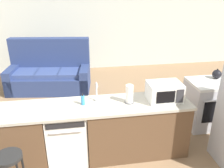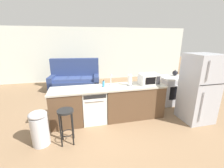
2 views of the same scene
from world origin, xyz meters
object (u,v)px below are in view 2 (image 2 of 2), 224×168
(dishwasher, at_px, (94,106))
(stove_range, at_px, (171,90))
(paper_towel_roll, at_px, (130,80))
(kettle, at_px, (175,73))
(trash_bin, at_px, (40,128))
(bar_stool, at_px, (66,119))
(couch, at_px, (75,80))
(refrigerator, at_px, (199,88))
(soap_bottle, at_px, (103,84))
(microwave, at_px, (149,79))

(dishwasher, relative_size, stove_range, 0.93)
(paper_towel_roll, relative_size, kettle, 1.38)
(paper_towel_roll, xyz_separation_m, trash_bin, (-2.11, -0.68, -0.66))
(bar_stool, xyz_separation_m, couch, (0.17, 3.52, -0.14))
(refrigerator, height_order, trash_bin, refrigerator)
(refrigerator, xyz_separation_m, trash_bin, (-3.77, -0.13, -0.49))
(paper_towel_roll, relative_size, soap_bottle, 1.60)
(bar_stool, height_order, trash_bin, same)
(microwave, xyz_separation_m, trash_bin, (-2.65, -0.68, -0.66))
(trash_bin, bearing_deg, stove_range, 18.08)
(bar_stool, bearing_deg, trash_bin, 172.30)
(stove_range, distance_m, soap_bottle, 2.45)
(paper_towel_roll, relative_size, trash_bin, 0.38)
(microwave, distance_m, trash_bin, 2.82)
(refrigerator, bearing_deg, soap_bottle, 165.73)
(refrigerator, relative_size, bar_stool, 2.34)
(dishwasher, distance_m, microwave, 1.61)
(kettle, height_order, trash_bin, kettle)
(soap_bottle, height_order, trash_bin, soap_bottle)
(paper_towel_roll, xyz_separation_m, couch, (-1.42, 2.77, -0.64))
(stove_range, bearing_deg, microwave, -153.73)
(soap_bottle, xyz_separation_m, trash_bin, (-1.43, -0.73, -0.59))
(paper_towel_roll, distance_m, kettle, 1.94)
(soap_bottle, distance_m, kettle, 2.59)
(microwave, xyz_separation_m, couch, (-1.96, 2.77, -0.65))
(refrigerator, height_order, paper_towel_roll, refrigerator)
(microwave, relative_size, bar_stool, 0.68)
(paper_towel_roll, bearing_deg, refrigerator, -18.46)
(paper_towel_roll, bearing_deg, soap_bottle, 176.43)
(microwave, bearing_deg, refrigerator, -26.21)
(trash_bin, xyz_separation_m, couch, (0.69, 3.45, 0.02))
(kettle, distance_m, bar_stool, 3.73)
(paper_towel_roll, bearing_deg, trash_bin, -162.08)
(stove_range, xyz_separation_m, kettle, (0.17, 0.13, 0.53))
(dishwasher, distance_m, paper_towel_roll, 1.13)
(stove_range, distance_m, kettle, 0.58)
(dishwasher, height_order, stove_range, stove_range)
(kettle, height_order, bar_stool, kettle)
(soap_bottle, bearing_deg, bar_stool, -138.58)
(stove_range, xyz_separation_m, paper_towel_roll, (-1.65, -0.55, 0.59))
(trash_bin, relative_size, couch, 0.35)
(dishwasher, bearing_deg, refrigerator, -11.93)
(bar_stool, distance_m, couch, 3.53)
(dishwasher, relative_size, refrigerator, 0.48)
(kettle, bearing_deg, paper_towel_roll, -159.63)
(dishwasher, bearing_deg, couch, 99.74)
(kettle, relative_size, bar_stool, 0.28)
(stove_range, bearing_deg, kettle, 37.71)
(paper_towel_roll, distance_m, bar_stool, 1.83)
(couch, bearing_deg, dishwasher, -80.26)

